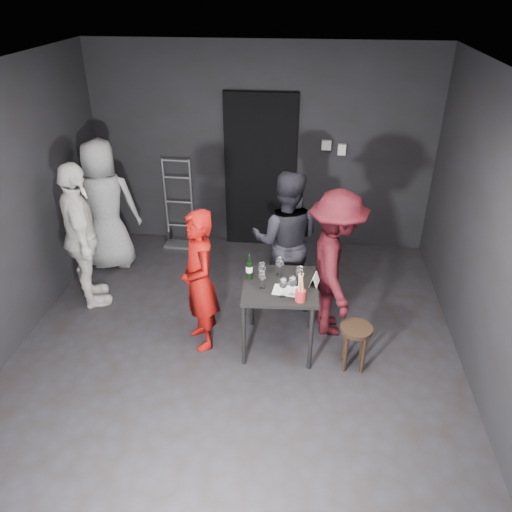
# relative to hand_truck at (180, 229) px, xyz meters

# --- Properties ---
(floor) EXTENTS (4.50, 5.00, 0.02)m
(floor) POSITION_rel_hand_truck_xyz_m (1.12, -2.29, -0.22)
(floor) COLOR black
(floor) RESTS_ON ground
(ceiling) EXTENTS (4.50, 5.00, 0.02)m
(ceiling) POSITION_rel_hand_truck_xyz_m (1.12, -2.29, 2.48)
(ceiling) COLOR silver
(ceiling) RESTS_ON ground
(wall_back) EXTENTS (4.50, 0.04, 2.70)m
(wall_back) POSITION_rel_hand_truck_xyz_m (1.12, 0.21, 1.13)
(wall_back) COLOR black
(wall_back) RESTS_ON ground
(wall_front) EXTENTS (4.50, 0.04, 2.70)m
(wall_front) POSITION_rel_hand_truck_xyz_m (1.12, -4.79, 1.13)
(wall_front) COLOR black
(wall_front) RESTS_ON ground
(wall_right) EXTENTS (0.04, 5.00, 2.70)m
(wall_right) POSITION_rel_hand_truck_xyz_m (3.37, -2.29, 1.13)
(wall_right) COLOR black
(wall_right) RESTS_ON ground
(doorway) EXTENTS (0.95, 0.10, 2.10)m
(doorway) POSITION_rel_hand_truck_xyz_m (1.12, 0.15, 0.83)
(doorway) COLOR black
(doorway) RESTS_ON ground
(wallbox_upper) EXTENTS (0.12, 0.06, 0.12)m
(wallbox_upper) POSITION_rel_hand_truck_xyz_m (1.97, 0.16, 1.23)
(wallbox_upper) COLOR #B7B7B2
(wallbox_upper) RESTS_ON wall_back
(wallbox_lower) EXTENTS (0.10, 0.06, 0.14)m
(wallbox_lower) POSITION_rel_hand_truck_xyz_m (2.17, 0.16, 1.18)
(wallbox_lower) COLOR #B7B7B2
(wallbox_lower) RESTS_ON wall_back
(hand_truck) EXTENTS (0.41, 0.35, 1.23)m
(hand_truck) POSITION_rel_hand_truck_xyz_m (0.00, 0.00, 0.00)
(hand_truck) COLOR #B2B2B7
(hand_truck) RESTS_ON floor
(tasting_table) EXTENTS (0.72, 0.72, 0.75)m
(tasting_table) POSITION_rel_hand_truck_xyz_m (1.55, -2.11, 0.43)
(tasting_table) COLOR black
(tasting_table) RESTS_ON floor
(stool) EXTENTS (0.31, 0.31, 0.47)m
(stool) POSITION_rel_hand_truck_xyz_m (2.29, -2.35, 0.14)
(stool) COLOR black
(stool) RESTS_ON floor
(server_red) EXTENTS (0.57, 0.64, 1.48)m
(server_red) POSITION_rel_hand_truck_xyz_m (0.76, -2.14, 0.52)
(server_red) COLOR #950B08
(server_red) RESTS_ON floor
(woman_black) EXTENTS (0.86, 0.50, 1.71)m
(woman_black) POSITION_rel_hand_truck_xyz_m (1.55, -1.29, 0.63)
(woman_black) COLOR black
(woman_black) RESTS_ON floor
(man_maroon) EXTENTS (0.62, 1.14, 1.68)m
(man_maroon) POSITION_rel_hand_truck_xyz_m (2.08, -1.76, 0.62)
(man_maroon) COLOR #3B0B12
(man_maroon) RESTS_ON floor
(bystander_cream) EXTENTS (1.04, 1.24, 1.91)m
(bystander_cream) POSITION_rel_hand_truck_xyz_m (-0.67, -1.55, 0.73)
(bystander_cream) COLOR white
(bystander_cream) RESTS_ON floor
(bystander_grey) EXTENTS (0.99, 0.63, 1.89)m
(bystander_grey) POSITION_rel_hand_truck_xyz_m (-0.75, -0.68, 0.72)
(bystander_grey) COLOR gray
(bystander_grey) RESTS_ON floor
(tasting_mat) EXTENTS (0.29, 0.21, 0.00)m
(tasting_mat) POSITION_rel_hand_truck_xyz_m (1.63, -2.22, 0.53)
(tasting_mat) COLOR white
(tasting_mat) RESTS_ON tasting_table
(wine_glass_a) EXTENTS (0.09, 0.09, 0.19)m
(wine_glass_a) POSITION_rel_hand_truck_xyz_m (1.38, -2.19, 0.62)
(wine_glass_a) COLOR white
(wine_glass_a) RESTS_ON tasting_table
(wine_glass_b) EXTENTS (0.09, 0.09, 0.20)m
(wine_glass_b) POSITION_rel_hand_truck_xyz_m (1.37, -2.04, 0.63)
(wine_glass_b) COLOR white
(wine_glass_b) RESTS_ON tasting_table
(wine_glass_c) EXTENTS (0.08, 0.08, 0.22)m
(wine_glass_c) POSITION_rel_hand_truck_xyz_m (1.53, -1.95, 0.64)
(wine_glass_c) COLOR white
(wine_glass_c) RESTS_ON tasting_table
(wine_glass_d) EXTENTS (0.10, 0.10, 0.21)m
(wine_glass_d) POSITION_rel_hand_truck_xyz_m (1.59, -2.32, 0.63)
(wine_glass_d) COLOR white
(wine_glass_d) RESTS_ON tasting_table
(wine_glass_e) EXTENTS (0.11, 0.11, 0.21)m
(wine_glass_e) POSITION_rel_hand_truck_xyz_m (1.67, -2.28, 0.63)
(wine_glass_e) COLOR white
(wine_glass_e) RESTS_ON tasting_table
(wine_glass_f) EXTENTS (0.08, 0.08, 0.21)m
(wine_glass_f) POSITION_rel_hand_truck_xyz_m (1.73, -2.09, 0.63)
(wine_glass_f) COLOR white
(wine_glass_f) RESTS_ON tasting_table
(wine_bottle) EXTENTS (0.07, 0.07, 0.28)m
(wine_bottle) POSITION_rel_hand_truck_xyz_m (1.24, -2.04, 0.63)
(wine_bottle) COLOR black
(wine_bottle) RESTS_ON tasting_table
(breadstick_cup) EXTENTS (0.10, 0.10, 0.30)m
(breadstick_cup) POSITION_rel_hand_truck_xyz_m (1.75, -2.37, 0.66)
(breadstick_cup) COLOR #AB1F24
(breadstick_cup) RESTS_ON tasting_table
(reserved_card) EXTENTS (0.12, 0.16, 0.11)m
(reserved_card) POSITION_rel_hand_truck_xyz_m (1.86, -2.08, 0.58)
(reserved_card) COLOR white
(reserved_card) RESTS_ON tasting_table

